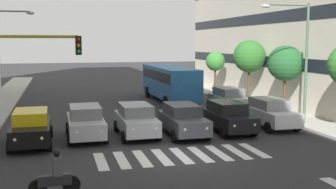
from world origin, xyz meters
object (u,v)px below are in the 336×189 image
at_px(street_tree_3, 215,62).
at_px(bus_behind_traffic, 169,80).
at_px(traffic_light_gantry, 10,78).
at_px(street_lamp_right, 2,51).
at_px(street_tree_2, 249,56).
at_px(street_tree_1, 285,63).
at_px(street_lamp_left, 299,50).
at_px(car_5, 31,127).
at_px(car_2, 183,119).
at_px(motorcycle_with_rider, 55,176).
at_px(car_4, 86,122).
at_px(car_row2_0, 229,99).
at_px(car_0, 270,113).
at_px(car_1, 228,116).
at_px(car_3, 136,120).

bearing_deg(street_tree_3, bus_behind_traffic, 33.06).
bearing_deg(traffic_light_gantry, street_lamp_right, -82.40).
bearing_deg(street_tree_2, street_tree_1, 90.29).
xyz_separation_m(street_lamp_left, street_lamp_right, (17.50, -7.89, -0.11)).
bearing_deg(car_5, car_2, -179.24).
distance_m(motorcycle_with_rider, street_tree_3, 28.80).
relative_size(car_4, motorcycle_with_rider, 2.61).
bearing_deg(car_row2_0, street_tree_3, -105.37).
bearing_deg(street_tree_3, car_4, 49.78).
xyz_separation_m(motorcycle_with_rider, traffic_light_gantry, (1.63, -3.33, 3.03)).
xyz_separation_m(car_0, motorcycle_with_rider, (12.46, 8.39, -0.24)).
distance_m(car_1, street_lamp_left, 5.98).
height_order(car_2, street_lamp_left, street_lamp_left).
bearing_deg(car_5, car_0, -176.16).
bearing_deg(street_tree_2, street_lamp_right, 4.17).
bearing_deg(car_1, car_2, 5.23).
distance_m(car_4, bus_behind_traffic, 14.77).
relative_size(car_4, street_tree_2, 0.87).
bearing_deg(street_lamp_left, street_tree_1, -109.25).
bearing_deg(car_4, car_row2_0, -149.62).
distance_m(car_3, car_row2_0, 10.52).
bearing_deg(street_tree_3, car_1, 71.06).
distance_m(car_0, street_tree_1, 5.38).
distance_m(car_2, street_lamp_right, 13.68).
bearing_deg(car_1, street_tree_1, -145.63).
bearing_deg(car_row2_0, car_1, 66.26).
height_order(car_row2_0, traffic_light_gantry, traffic_light_gantry).
xyz_separation_m(car_1, bus_behind_traffic, (0.00, -12.83, 0.97)).
xyz_separation_m(car_1, motorcycle_with_rider, (9.49, 7.83, -0.24)).
bearing_deg(car_1, street_tree_2, -121.63).
height_order(car_4, car_row2_0, same).
bearing_deg(motorcycle_with_rider, car_row2_0, -130.44).
bearing_deg(car_4, street_tree_2, -146.41).
height_order(street_tree_2, street_tree_3, street_tree_2).
distance_m(traffic_light_gantry, street_tree_2, 22.16).
relative_size(street_lamp_left, street_lamp_right, 1.02).
height_order(bus_behind_traffic, street_tree_2, street_tree_2).
distance_m(car_0, car_3, 8.21).
distance_m(car_1, car_2, 2.76).
xyz_separation_m(bus_behind_traffic, street_lamp_right, (12.83, 4.56, 2.63)).
relative_size(car_0, car_row2_0, 1.00).
xyz_separation_m(car_2, street_lamp_right, (10.08, -8.52, 3.61)).
height_order(car_4, motorcycle_with_rider, car_4).
relative_size(motorcycle_with_rider, street_tree_1, 0.36).
bearing_deg(car_2, car_4, -7.38).
height_order(car_2, street_lamp_right, street_lamp_right).
xyz_separation_m(bus_behind_traffic, street_tree_1, (-5.97, 8.75, 1.77)).
xyz_separation_m(car_1, street_tree_3, (-5.67, -16.52, 2.33)).
distance_m(car_5, traffic_light_gantry, 5.01).
distance_m(car_3, street_tree_1, 12.14).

